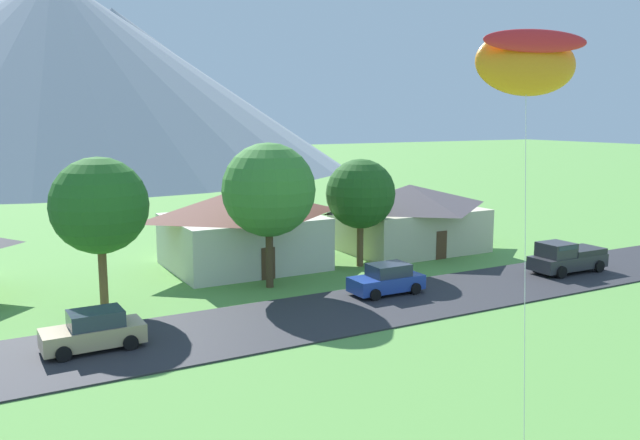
% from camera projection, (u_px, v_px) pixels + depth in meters
% --- Properties ---
extents(road_strip, '(160.00, 6.96, 0.08)m').
position_uv_depth(road_strip, '(226.00, 331.00, 30.43)').
color(road_strip, '#2D2D33').
rests_on(road_strip, ground).
extents(mountain_far_east_ridge, '(108.58, 108.58, 36.22)m').
position_uv_depth(mountain_far_east_ridge, '(57.00, 72.00, 122.81)').
color(mountain_far_east_ridge, gray).
rests_on(mountain_far_east_ridge, ground).
extents(mountain_east_ridge, '(92.20, 92.20, 33.57)m').
position_uv_depth(mountain_east_ridge, '(115.00, 85.00, 147.19)').
color(mountain_east_ridge, gray).
rests_on(mountain_east_ridge, ground).
extents(house_left_center, '(10.50, 8.28, 4.90)m').
position_uv_depth(house_left_center, '(409.00, 216.00, 48.69)').
color(house_left_center, beige).
rests_on(house_left_center, ground).
extents(house_right_center, '(10.22, 8.60, 5.29)m').
position_uv_depth(house_right_center, '(243.00, 226.00, 43.12)').
color(house_right_center, beige).
rests_on(house_right_center, ground).
extents(tree_near_left, '(5.41, 5.41, 8.46)m').
position_uv_depth(tree_near_left, '(269.00, 190.00, 37.40)').
color(tree_near_left, '#4C3823').
rests_on(tree_near_left, ground).
extents(tree_center, '(4.59, 4.59, 7.17)m').
position_uv_depth(tree_center, '(361.00, 194.00, 42.91)').
color(tree_center, brown).
rests_on(tree_center, ground).
extents(tree_right_of_center, '(5.02, 5.02, 7.90)m').
position_uv_depth(tree_right_of_center, '(99.00, 206.00, 33.55)').
color(tree_right_of_center, brown).
rests_on(tree_right_of_center, ground).
extents(parked_car_blue_west_end, '(4.21, 2.10, 1.68)m').
position_uv_depth(parked_car_blue_west_end, '(387.00, 280.00, 36.57)').
color(parked_car_blue_west_end, '#2847A8').
rests_on(parked_car_blue_west_end, road_strip).
extents(parked_car_tan_mid_west, '(4.24, 2.15, 1.68)m').
position_uv_depth(parked_car_tan_mid_west, '(94.00, 331.00, 27.85)').
color(parked_car_tan_mid_west, tan).
rests_on(parked_car_tan_mid_west, road_strip).
extents(pickup_truck_charcoal_west_side, '(5.22, 2.37, 1.99)m').
position_uv_depth(pickup_truck_charcoal_west_side, '(566.00, 257.00, 41.51)').
color(pickup_truck_charcoal_west_side, '#333338').
rests_on(pickup_truck_charcoal_west_side, road_strip).
extents(kite_flyer_with_kite, '(4.02, 3.80, 12.44)m').
position_uv_depth(kite_flyer_with_kite, '(527.00, 68.00, 18.31)').
color(kite_flyer_with_kite, black).
rests_on(kite_flyer_with_kite, ground).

